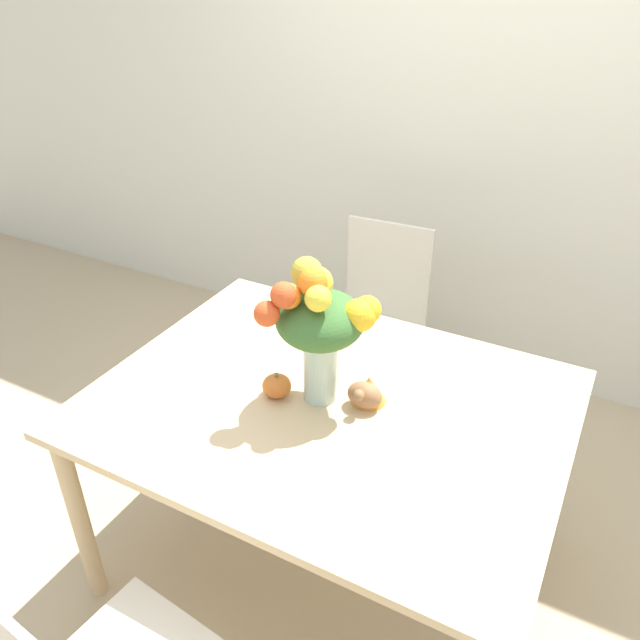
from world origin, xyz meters
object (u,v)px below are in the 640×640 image
(flower_vase, at_px, (320,323))
(pumpkin, at_px, (277,386))
(dining_chair_near_window, at_px, (376,327))
(turkey_figurine, at_px, (367,392))

(flower_vase, height_order, pumpkin, flower_vase)
(flower_vase, bearing_deg, dining_chair_near_window, 101.68)
(turkey_figurine, height_order, dining_chair_near_window, dining_chair_near_window)
(turkey_figurine, distance_m, dining_chair_near_window, 0.98)
(flower_vase, height_order, turkey_figurine, flower_vase)
(pumpkin, bearing_deg, dining_chair_near_window, 93.60)
(flower_vase, distance_m, turkey_figurine, 0.28)
(turkey_figurine, relative_size, dining_chair_near_window, 0.16)
(pumpkin, height_order, turkey_figurine, turkey_figurine)
(pumpkin, xyz_separation_m, dining_chair_near_window, (-0.06, 0.96, -0.32))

